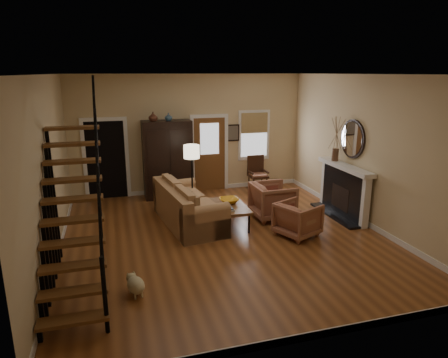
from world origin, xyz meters
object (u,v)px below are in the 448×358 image
object	(u,v)px
sofa	(189,205)
armchair_right	(273,201)
side_chair	(258,174)
armoire	(168,159)
armchair_left	(298,219)
coffee_table	(229,215)
floor_lamp	(192,179)

from	to	relation	value
sofa	armchair_right	bearing A→B (deg)	-12.62
armchair_right	side_chair	size ratio (longest dim) A/B	0.91
armoire	armchair_left	distance (m)	4.17
armchair_right	side_chair	bearing A→B (deg)	-12.79
coffee_table	armchair_right	xyz separation A→B (m)	(1.13, 0.18, 0.18)
floor_lamp	sofa	bearing A→B (deg)	-107.74
armoire	side_chair	size ratio (longest dim) A/B	2.06
coffee_table	armchair_left	xyz separation A→B (m)	(1.22, -0.95, 0.12)
armoire	sofa	xyz separation A→B (m)	(0.13, -2.18, -0.61)
armoire	armchair_right	size ratio (longest dim) A/B	2.27
armoire	armchair_left	xyz separation A→B (m)	(2.20, -3.48, -0.69)
coffee_table	armchair_left	distance (m)	1.55
armchair_left	armchair_right	distance (m)	1.14
coffee_table	armchair_left	size ratio (longest dim) A/B	1.58
armchair_left	floor_lamp	size ratio (longest dim) A/B	0.48
armchair_right	floor_lamp	world-z (taller)	floor_lamp
armchair_left	side_chair	distance (m)	3.30
coffee_table	armchair_left	world-z (taller)	armchair_left
armoire	armchair_left	size ratio (longest dim) A/B	2.64
coffee_table	armchair_right	world-z (taller)	armchair_right
armchair_left	sofa	bearing A→B (deg)	34.19
sofa	armchair_right	world-z (taller)	sofa
floor_lamp	armchair_right	bearing A→B (deg)	-29.15
armoire	sofa	world-z (taller)	armoire
coffee_table	floor_lamp	bearing A→B (deg)	117.31
side_chair	sofa	bearing A→B (deg)	-140.69
side_chair	armchair_right	bearing A→B (deg)	-101.67
sofa	floor_lamp	xyz separation A→B (m)	(0.25, 0.79, 0.39)
sofa	armchair_right	distance (m)	1.98
armoire	side_chair	bearing A→B (deg)	-4.48
coffee_table	side_chair	xyz separation A→B (m)	(1.57, 2.33, 0.27)
coffee_table	side_chair	world-z (taller)	side_chair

